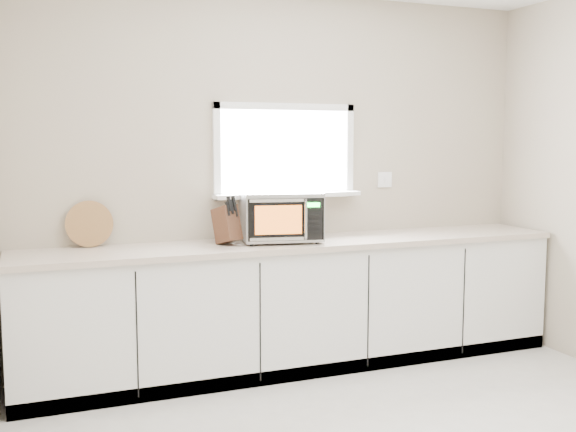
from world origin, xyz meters
name	(u,v)px	position (x,y,z in m)	size (l,w,h in m)	color
back_wall	(284,176)	(0.00, 2.00, 1.36)	(4.00, 0.17, 2.70)	#B3A98E
cabinets	(299,306)	(0.00, 1.70, 0.44)	(3.92, 0.60, 0.88)	silver
countertop	(300,243)	(0.00, 1.69, 0.90)	(3.92, 0.64, 0.04)	beige
microwave	(281,216)	(-0.14, 1.70, 1.10)	(0.61, 0.52, 0.35)	black
knife_block	(227,224)	(-0.53, 1.70, 1.06)	(0.18, 0.26, 0.34)	#4D2C1B
cutting_board	(89,224)	(-1.41, 1.94, 1.07)	(0.31, 0.31, 0.02)	#9F7A3D
coffee_grinder	(309,225)	(0.11, 1.78, 1.01)	(0.13, 0.13, 0.19)	#A9ACB1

